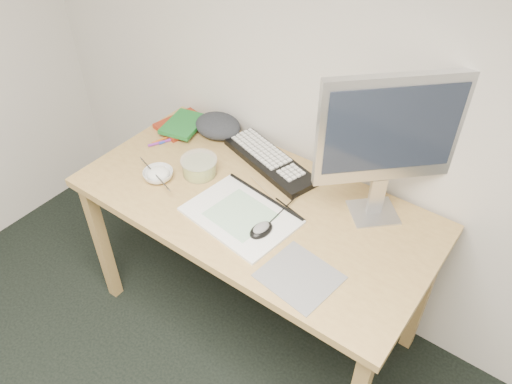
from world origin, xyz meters
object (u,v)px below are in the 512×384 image
sketchpad (241,216)px  rice_bowl (158,175)px  monitor (390,134)px  keyboard (270,161)px  desk (254,217)px

sketchpad → rice_bowl: size_ratio=3.26×
monitor → sketchpad: bearing=174.1°
sketchpad → keyboard: 0.34m
sketchpad → monitor: size_ratio=0.69×
monitor → rice_bowl: bearing=158.2°
desk → rice_bowl: bearing=-163.1°
desk → rice_bowl: (-0.39, -0.12, 0.10)m
keyboard → monitor: monitor is taller
sketchpad → rice_bowl: bearing=-169.5°
keyboard → rice_bowl: rice_bowl is taller
desk → keyboard: (-0.09, 0.23, 0.10)m
monitor → rice_bowl: monitor is taller
desk → monitor: (0.40, 0.21, 0.44)m
keyboard → rice_bowl: 0.46m
desk → rice_bowl: size_ratio=11.50×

